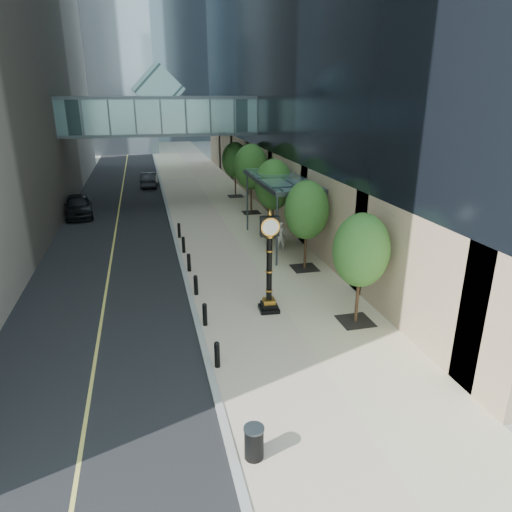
# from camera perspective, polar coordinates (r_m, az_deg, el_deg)

# --- Properties ---
(ground) EXTENTS (320.00, 320.00, 0.00)m
(ground) POSITION_cam_1_polar(r_m,az_deg,el_deg) (16.59, 5.30, -14.39)
(ground) COLOR gray
(ground) RESTS_ON ground
(road) EXTENTS (8.00, 180.00, 0.02)m
(road) POSITION_cam_1_polar(r_m,az_deg,el_deg) (53.79, -16.24, 8.96)
(road) COLOR black
(road) RESTS_ON ground
(sidewalk) EXTENTS (8.00, 180.00, 0.06)m
(sidewalk) POSITION_cam_1_polar(r_m,az_deg,el_deg) (54.04, -7.65, 9.63)
(sidewalk) COLOR #B9A38E
(sidewalk) RESTS_ON ground
(curb) EXTENTS (0.25, 180.00, 0.07)m
(curb) POSITION_cam_1_polar(r_m,az_deg,el_deg) (53.76, -11.94, 9.34)
(curb) COLOR gray
(curb) RESTS_ON ground
(skywalk) EXTENTS (17.00, 4.20, 5.80)m
(skywalk) POSITION_cam_1_polar(r_m,az_deg,el_deg) (41.00, -11.95, 17.07)
(skywalk) COLOR #476B71
(skywalk) RESTS_ON ground
(entrance_canopy) EXTENTS (3.00, 8.00, 4.38)m
(entrance_canopy) POSITION_cam_1_polar(r_m,az_deg,el_deg) (28.60, 3.09, 9.40)
(entrance_canopy) COLOR #383F44
(entrance_canopy) RESTS_ON ground
(bollard_row) EXTENTS (0.20, 16.20, 0.90)m
(bollard_row) POSITION_cam_1_polar(r_m,az_deg,el_deg) (23.70, -7.98, -2.23)
(bollard_row) COLOR black
(bollard_row) RESTS_ON sidewalk
(street_trees) EXTENTS (2.69, 28.38, 5.53)m
(street_trees) POSITION_cam_1_polar(r_m,az_deg,el_deg) (31.46, 1.76, 9.11)
(street_trees) COLOR black
(street_trees) RESTS_ON sidewalk
(street_clock) EXTENTS (0.91, 0.91, 4.55)m
(street_clock) POSITION_cam_1_polar(r_m,az_deg,el_deg) (19.86, 1.66, -1.72)
(street_clock) COLOR black
(street_clock) RESTS_ON sidewalk
(trash_bin) EXTENTS (0.58, 0.58, 0.90)m
(trash_bin) POSITION_cam_1_polar(r_m,az_deg,el_deg) (13.08, -0.25, -22.38)
(trash_bin) COLOR black
(trash_bin) RESTS_ON sidewalk
(pedestrian) EXTENTS (0.74, 0.53, 1.89)m
(pedestrian) POSITION_cam_1_polar(r_m,az_deg,el_deg) (28.09, 3.06, 2.51)
(pedestrian) COLOR #B1ABA2
(pedestrian) RESTS_ON sidewalk
(car_near) EXTENTS (2.67, 5.27, 1.72)m
(car_near) POSITION_cam_1_polar(r_m,az_deg,el_deg) (39.02, -21.35, 5.89)
(car_near) COLOR black
(car_near) RESTS_ON road
(car_far) EXTENTS (1.94, 4.65, 1.50)m
(car_far) POSITION_cam_1_polar(r_m,az_deg,el_deg) (49.82, -13.20, 9.31)
(car_far) COLOR black
(car_far) RESTS_ON road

